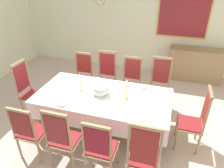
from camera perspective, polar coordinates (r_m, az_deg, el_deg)
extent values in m
cube|color=#C5AAA0|center=(4.17, -2.68, -12.78)|extent=(7.06, 6.08, 0.04)
cube|color=silver|center=(6.16, 7.05, 19.50)|extent=(7.06, 0.08, 3.47)
cylinder|color=#9B7A51|center=(4.10, -19.80, -8.75)|extent=(0.07, 0.07, 0.73)
cylinder|color=olive|center=(3.46, 12.98, -15.82)|extent=(0.07, 0.07, 0.73)
cylinder|color=#9E7A4D|center=(4.77, -13.07, -1.81)|extent=(0.07, 0.07, 0.73)
cylinder|color=#967F4C|center=(4.23, 14.33, -6.38)|extent=(0.07, 0.07, 0.73)
cube|color=#95784D|center=(3.80, -2.50, -3.99)|extent=(2.30, 1.08, 0.08)
cube|color=#957752|center=(3.77, -2.52, -3.29)|extent=(2.42, 1.20, 0.03)
cube|color=white|center=(3.76, -2.52, -3.07)|extent=(2.44, 1.22, 0.00)
cube|color=white|center=(3.41, -5.86, -10.74)|extent=(2.44, 0.00, 0.34)
cube|color=white|center=(4.33, 0.15, -0.87)|extent=(2.44, 0.00, 0.34)
cube|color=white|center=(4.35, -17.71, -2.31)|extent=(0.00, 1.22, 0.34)
cube|color=white|center=(3.70, 15.72, -8.17)|extent=(0.00, 1.22, 0.34)
cylinder|color=#93795C|center=(4.01, -21.03, -12.63)|extent=(0.04, 0.04, 0.45)
cylinder|color=#93724F|center=(3.82, -16.32, -14.11)|extent=(0.04, 0.04, 0.45)
cylinder|color=#997955|center=(3.82, -24.25, -15.88)|extent=(0.04, 0.04, 0.45)
cylinder|color=#997E49|center=(3.62, -19.40, -17.69)|extent=(0.04, 0.04, 0.45)
cube|color=#957752|center=(3.66, -20.91, -12.38)|extent=(0.44, 0.42, 0.03)
cube|color=maroon|center=(3.64, -20.98, -12.09)|extent=(0.40, 0.38, 0.02)
cylinder|color=#977E4C|center=(3.49, -26.19, -9.77)|extent=(0.03, 0.03, 0.56)
cylinder|color=olive|center=(3.26, -20.97, -11.46)|extent=(0.03, 0.03, 0.56)
cube|color=maroon|center=(3.35, -23.77, -10.23)|extent=(0.34, 0.02, 0.42)
cube|color=#957752|center=(3.21, -24.66, -6.76)|extent=(0.40, 0.04, 0.04)
cylinder|color=#9E7F4C|center=(4.86, -7.03, -2.52)|extent=(0.04, 0.04, 0.45)
cylinder|color=#997555|center=(5.01, -11.02, -1.82)|extent=(0.04, 0.04, 0.45)
cylinder|color=#9E7B5B|center=(5.14, -5.46, -0.49)|extent=(0.04, 0.04, 0.45)
cylinder|color=#947854|center=(5.29, -9.28, 0.12)|extent=(0.04, 0.04, 0.45)
cube|color=#957752|center=(4.96, -8.39, 1.19)|extent=(0.44, 0.42, 0.03)
cube|color=maroon|center=(4.95, -8.42, 1.44)|extent=(0.40, 0.38, 0.02)
cylinder|color=#9B7354|center=(4.90, -5.66, 5.02)|extent=(0.03, 0.03, 0.58)
cylinder|color=#917A56|center=(5.06, -9.77, 5.51)|extent=(0.03, 0.03, 0.58)
cube|color=maroon|center=(4.97, -7.77, 5.58)|extent=(0.34, 0.02, 0.44)
cube|color=#957752|center=(4.87, -7.97, 8.40)|extent=(0.40, 0.04, 0.04)
cylinder|color=#99754A|center=(3.73, -13.57, -14.93)|extent=(0.04, 0.04, 0.45)
cylinder|color=olive|center=(3.59, -8.05, -16.45)|extent=(0.04, 0.04, 0.45)
cylinder|color=#97725C|center=(3.53, -16.53, -18.69)|extent=(0.04, 0.04, 0.45)
cylinder|color=olive|center=(3.38, -10.71, -20.56)|extent=(0.04, 0.04, 0.45)
cube|color=#957752|center=(3.38, -12.66, -14.88)|extent=(0.44, 0.42, 0.03)
cube|color=maroon|center=(3.36, -12.71, -14.58)|extent=(0.40, 0.38, 0.02)
cylinder|color=#936F52|center=(3.14, -18.19, -11.82)|extent=(0.03, 0.03, 0.64)
cylinder|color=#9A8153|center=(2.96, -11.74, -13.65)|extent=(0.03, 0.03, 0.64)
cube|color=maroon|center=(3.02, -15.15, -12.28)|extent=(0.34, 0.02, 0.48)
cube|color=#957752|center=(2.85, -15.90, -7.96)|extent=(0.40, 0.04, 0.04)
cylinder|color=#9E7458|center=(4.68, -0.44, -3.65)|extent=(0.04, 0.04, 0.45)
cylinder|color=#9E7059|center=(4.79, -4.78, -2.91)|extent=(0.04, 0.04, 0.45)
cylinder|color=#977254|center=(4.97, 0.81, -1.48)|extent=(0.04, 0.04, 0.45)
cylinder|color=olive|center=(5.08, -3.31, -0.83)|extent=(0.04, 0.04, 0.45)
cube|color=#957752|center=(4.76, -1.98, 0.23)|extent=(0.44, 0.42, 0.03)
cube|color=maroon|center=(4.74, -1.99, 0.48)|extent=(0.40, 0.38, 0.02)
cylinder|color=#986E58|center=(4.70, 0.95, 4.74)|extent=(0.03, 0.03, 0.68)
cylinder|color=#9A6E4B|center=(4.82, -3.53, 5.30)|extent=(0.03, 0.03, 0.68)
cube|color=maroon|center=(4.74, -1.32, 5.40)|extent=(0.34, 0.02, 0.52)
cube|color=#957752|center=(4.62, -1.37, 8.89)|extent=(0.40, 0.04, 0.04)
cylinder|color=#8E7E58|center=(3.52, -4.73, -17.29)|extent=(0.04, 0.04, 0.45)
cylinder|color=#8E7050|center=(3.44, 1.51, -18.69)|extent=(0.04, 0.04, 0.45)
cylinder|color=#8F805B|center=(3.31, -7.15, -21.58)|extent=(0.04, 0.04, 0.45)
cube|color=#957752|center=(3.19, -2.80, -17.42)|extent=(0.44, 0.42, 0.03)
cube|color=maroon|center=(3.17, -2.81, -17.12)|extent=(0.40, 0.38, 0.02)
cylinder|color=#9B7F5C|center=(2.91, -7.99, -15.07)|extent=(0.03, 0.03, 0.57)
cylinder|color=#976D49|center=(2.80, -0.38, -16.86)|extent=(0.03, 0.03, 0.57)
cube|color=maroon|center=(2.83, -4.30, -15.58)|extent=(0.34, 0.02, 0.43)
cube|color=#957752|center=(2.65, -4.50, -11.66)|extent=(0.40, 0.04, 0.04)
cylinder|color=#8D7E53|center=(4.57, 6.71, -4.82)|extent=(0.04, 0.04, 0.45)
cylinder|color=#9E7C56|center=(4.63, 2.09, -4.07)|extent=(0.04, 0.04, 0.45)
cylinder|color=#917A52|center=(4.87, 7.54, -2.52)|extent=(0.04, 0.04, 0.45)
cylinder|color=#907C5B|center=(4.93, 3.19, -1.85)|extent=(0.04, 0.04, 0.45)
cube|color=#957752|center=(4.62, 5.01, -0.83)|extent=(0.44, 0.42, 0.03)
cube|color=maroon|center=(4.61, 5.02, -0.57)|extent=(0.40, 0.38, 0.02)
cylinder|color=#927C4F|center=(4.61, 8.07, 3.41)|extent=(0.03, 0.03, 0.62)
cylinder|color=#8D7C55|center=(4.67, 3.35, 4.05)|extent=(0.03, 0.03, 0.62)
cube|color=maroon|center=(4.62, 5.71, 4.08)|extent=(0.34, 0.02, 0.47)
cube|color=#957752|center=(4.51, 5.89, 7.27)|extent=(0.40, 0.04, 0.04)
cylinder|color=#926E52|center=(3.40, 5.70, -19.51)|extent=(0.04, 0.04, 0.45)
cylinder|color=#9D6F4D|center=(3.39, 12.42, -20.60)|extent=(0.04, 0.04, 0.45)
cube|color=#957752|center=(3.09, 8.83, -19.72)|extent=(0.44, 0.42, 0.03)
cube|color=maroon|center=(3.08, 8.87, -19.43)|extent=(0.40, 0.38, 0.02)
cylinder|color=#927C54|center=(2.71, 4.54, -16.78)|extent=(0.03, 0.03, 0.72)
cylinder|color=#917755|center=(2.69, 13.09, -18.19)|extent=(0.03, 0.03, 0.72)
cube|color=maroon|center=(2.67, 8.84, -17.00)|extent=(0.34, 0.02, 0.55)
cube|color=#957752|center=(2.44, 9.42, -11.77)|extent=(0.40, 0.04, 0.04)
cylinder|color=#92755C|center=(4.53, 14.50, -6.01)|extent=(0.04, 0.04, 0.45)
cylinder|color=#9F6E59|center=(4.54, 9.73, -5.29)|extent=(0.04, 0.04, 0.45)
cylinder|color=#9C7B53|center=(4.83, 14.82, -3.61)|extent=(0.04, 0.04, 0.45)
cylinder|color=#937C59|center=(4.84, 10.36, -2.95)|extent=(0.04, 0.04, 0.45)
cube|color=#957752|center=(4.56, 12.67, -1.97)|extent=(0.44, 0.42, 0.03)
cube|color=maroon|center=(4.54, 12.70, -1.71)|extent=(0.40, 0.38, 0.02)
cylinder|color=#927758|center=(4.55, 15.83, 2.69)|extent=(0.03, 0.03, 0.69)
cylinder|color=#947249|center=(4.57, 10.98, 3.39)|extent=(0.03, 0.03, 0.69)
cube|color=maroon|center=(4.54, 13.45, 3.43)|extent=(0.34, 0.02, 0.52)
cube|color=#957752|center=(4.42, 13.91, 7.03)|extent=(0.40, 0.04, 0.04)
cylinder|color=#9D7A51|center=(4.75, -17.41, -4.63)|extent=(0.04, 0.04, 0.45)
cylinder|color=#9D725B|center=(4.51, -19.98, -7.17)|extent=(0.04, 0.04, 0.45)
cylinder|color=#8D7150|center=(4.95, -20.91, -3.85)|extent=(0.04, 0.04, 0.45)
cylinder|color=#9D7353|center=(4.71, -23.56, -6.22)|extent=(0.04, 0.04, 0.45)
cube|color=#957752|center=(4.60, -20.97, -3.02)|extent=(0.42, 0.44, 0.03)
cube|color=maroon|center=(4.59, -21.03, -2.76)|extent=(0.38, 0.40, 0.02)
cylinder|color=#9E8050|center=(4.68, -22.26, 2.37)|extent=(0.03, 0.03, 0.70)
cylinder|color=#9B785A|center=(4.42, -25.23, 0.12)|extent=(0.03, 0.03, 0.70)
cube|color=maroon|center=(4.53, -23.79, 1.67)|extent=(0.02, 0.34, 0.53)
cube|color=#957752|center=(4.41, -24.61, 5.30)|extent=(0.04, 0.40, 0.04)
cylinder|color=#907951|center=(3.79, 17.23, -14.63)|extent=(0.04, 0.04, 0.45)
cylinder|color=#9A7154|center=(4.08, 17.41, -11.01)|extent=(0.04, 0.04, 0.45)
cylinder|color=#9E7F59|center=(3.84, 22.75, -15.26)|extent=(0.04, 0.04, 0.45)
cylinder|color=#9F7857|center=(4.12, 22.47, -11.63)|extent=(0.04, 0.04, 0.45)
cube|color=#957752|center=(3.80, 20.58, -10.45)|extent=(0.42, 0.44, 0.03)
cube|color=maroon|center=(3.79, 20.64, -10.16)|extent=(0.38, 0.40, 0.02)
cylinder|color=#8E7B51|center=(3.47, 24.77, -8.36)|extent=(0.03, 0.03, 0.67)
cylinder|color=#90724F|center=(3.79, 24.28, -4.86)|extent=(0.03, 0.03, 0.67)
cube|color=maroon|center=(3.61, 24.63, -6.10)|extent=(0.02, 0.34, 0.51)
cube|color=#957752|center=(3.46, 25.66, -1.99)|extent=(0.04, 0.40, 0.04)
cylinder|color=white|center=(3.76, -3.25, -2.80)|extent=(0.17, 0.17, 0.02)
ellipsoid|color=white|center=(3.72, -3.28, -1.75)|extent=(0.32, 0.32, 0.14)
ellipsoid|color=white|center=(3.68, -3.32, -0.67)|extent=(0.28, 0.28, 0.11)
sphere|color=#4B6C4D|center=(3.65, -3.34, 0.15)|extent=(0.03, 0.03, 0.03)
cylinder|color=gold|center=(3.90, -8.56, -1.91)|extent=(0.07, 0.07, 0.02)
cylinder|color=gold|center=(3.84, -8.69, -0.40)|extent=(0.02, 0.02, 0.22)
cone|color=gold|center=(3.78, -8.82, 1.12)|extent=(0.04, 0.04, 0.02)
cylinder|color=silver|center=(3.75, -8.89, 1.93)|extent=(0.02, 0.02, 0.10)
cylinder|color=gold|center=(3.65, 3.94, -4.01)|extent=(0.07, 0.07, 0.02)
cylinder|color=gold|center=(3.58, 4.01, -2.32)|extent=(0.02, 0.02, 0.24)
cone|color=gold|center=(3.52, 4.08, -0.59)|extent=(0.04, 0.04, 0.02)
cylinder|color=silver|center=(3.49, 4.11, 0.26)|extent=(0.02, 0.02, 0.10)
cylinder|color=white|center=(3.99, 7.87, -0.91)|extent=(0.17, 0.17, 0.03)
cylinder|color=white|center=(3.99, 7.87, -0.85)|extent=(0.14, 0.14, 0.02)
torus|color=#4B6C4D|center=(3.98, 7.88, -0.74)|extent=(0.16, 0.16, 0.01)
cylinder|color=white|center=(3.60, -13.65, -5.20)|extent=(0.19, 0.19, 0.04)
cylinder|color=white|center=(3.60, -13.66, -5.12)|extent=(0.16, 0.16, 0.03)
torus|color=#4B6C4D|center=(3.59, -13.68, -5.00)|extent=(0.19, 0.19, 0.01)
cylinder|color=white|center=(4.22, -3.92, 1.13)|extent=(0.17, 0.17, 0.04)
cylinder|color=white|center=(4.22, -3.92, 1.20)|extent=(0.14, 0.14, 0.02)
torus|color=#4B6C4D|center=(4.21, -3.93, 1.31)|extent=(0.16, 0.16, 0.01)
cube|color=gold|center=(3.96, 9.30, -1.55)|extent=(0.04, 0.14, 0.00)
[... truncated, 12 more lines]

